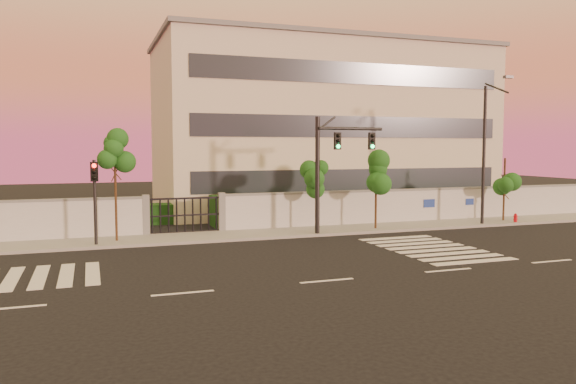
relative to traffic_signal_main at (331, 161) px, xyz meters
name	(u,v)px	position (x,y,z in m)	size (l,w,h in m)	color
ground	(327,281)	(-4.25, -9.24, -3.94)	(120.00, 120.00, 0.00)	black
sidewalk	(247,235)	(-4.25, 1.26, -3.86)	(60.00, 3.00, 0.15)	gray
perimeter_wall	(241,213)	(-4.15, 2.76, -2.87)	(60.00, 0.36, 2.20)	#B4B7BC
hedge_row	(247,211)	(-3.09, 5.50, -3.12)	(41.00, 4.25, 1.80)	black
institutional_building	(321,127)	(4.75, 12.74, 2.22)	(24.40, 12.40, 12.25)	beige
road_markings	(253,263)	(-5.84, -5.49, -3.93)	(57.00, 7.62, 0.02)	silver
street_tree_c	(115,160)	(-10.78, 1.16, 0.08)	(1.47, 1.17, 5.47)	#382314
street_tree_d	(317,178)	(-0.39, 1.10, -0.98)	(1.56, 1.24, 4.02)	#382314
street_tree_e	(376,173)	(3.03, 0.68, -0.69)	(1.54, 1.22, 4.40)	#382314
street_tree_f	(505,175)	(12.13, 1.09, -1.00)	(1.46, 1.16, 3.98)	#382314
traffic_signal_main	(331,161)	(0.00, 0.00, 0.00)	(3.94, 0.51, 6.23)	black
traffic_signal_secondary	(95,192)	(-11.76, 0.32, -1.35)	(0.32, 0.32, 4.07)	black
streetlight_east	(486,147)	(9.87, 0.09, 0.70)	(0.51, 2.06, 8.58)	black
fire_hydrant	(515,219)	(12.20, 0.13, -3.60)	(0.26, 0.25, 0.68)	red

